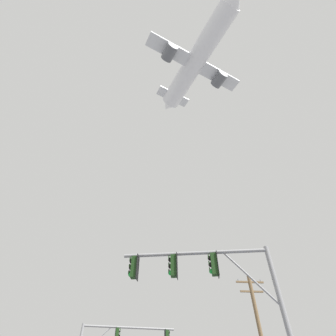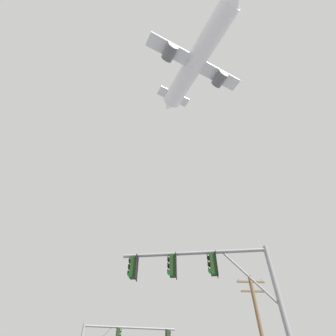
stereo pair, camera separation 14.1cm
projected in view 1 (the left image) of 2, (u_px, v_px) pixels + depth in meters
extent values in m
cylinder|color=gray|center=(194.00, 253.00, 11.17)|extent=(6.18, 1.22, 0.15)
cylinder|color=gray|center=(250.00, 277.00, 10.26)|extent=(1.92, 0.41, 2.26)
cube|color=#193814|center=(134.00, 267.00, 11.00)|extent=(0.31, 0.36, 0.90)
cylinder|color=#193814|center=(135.00, 256.00, 11.35)|extent=(0.05, 0.05, 0.12)
cube|color=black|center=(138.00, 267.00, 10.99)|extent=(0.10, 0.46, 1.04)
sphere|color=black|center=(132.00, 261.00, 11.20)|extent=(0.20, 0.20, 0.20)
cylinder|color=#193814|center=(130.00, 260.00, 11.24)|extent=(0.08, 0.21, 0.21)
sphere|color=black|center=(131.00, 268.00, 11.01)|extent=(0.20, 0.20, 0.20)
cylinder|color=#193814|center=(130.00, 266.00, 11.05)|extent=(0.08, 0.21, 0.21)
sphere|color=green|center=(130.00, 274.00, 10.82)|extent=(0.20, 0.20, 0.20)
cylinder|color=#193814|center=(129.00, 273.00, 10.86)|extent=(0.08, 0.21, 0.21)
cube|color=#193814|center=(174.00, 266.00, 10.88)|extent=(0.31, 0.36, 0.90)
cylinder|color=#193814|center=(174.00, 254.00, 11.22)|extent=(0.05, 0.05, 0.12)
cube|color=black|center=(177.00, 266.00, 10.87)|extent=(0.10, 0.46, 1.04)
sphere|color=black|center=(170.00, 260.00, 11.07)|extent=(0.20, 0.20, 0.20)
cylinder|color=#193814|center=(169.00, 259.00, 11.12)|extent=(0.08, 0.21, 0.21)
sphere|color=black|center=(170.00, 266.00, 10.88)|extent=(0.20, 0.20, 0.20)
cylinder|color=#193814|center=(169.00, 265.00, 10.93)|extent=(0.08, 0.21, 0.21)
sphere|color=green|center=(171.00, 273.00, 10.69)|extent=(0.20, 0.20, 0.20)
cylinder|color=#193814|center=(169.00, 271.00, 10.74)|extent=(0.08, 0.21, 0.21)
cube|color=#193814|center=(214.00, 264.00, 10.75)|extent=(0.31, 0.36, 0.90)
cylinder|color=#193814|center=(213.00, 253.00, 11.10)|extent=(0.05, 0.05, 0.12)
cube|color=black|center=(217.00, 264.00, 10.74)|extent=(0.10, 0.46, 1.04)
sphere|color=black|center=(210.00, 258.00, 10.95)|extent=(0.20, 0.20, 0.20)
cylinder|color=#193814|center=(208.00, 257.00, 10.99)|extent=(0.08, 0.21, 0.21)
sphere|color=black|center=(211.00, 265.00, 10.76)|extent=(0.20, 0.20, 0.20)
cylinder|color=#193814|center=(209.00, 263.00, 10.80)|extent=(0.08, 0.21, 0.21)
sphere|color=green|center=(212.00, 271.00, 10.57)|extent=(0.20, 0.20, 0.20)
cylinder|color=#193814|center=(210.00, 270.00, 10.61)|extent=(0.08, 0.21, 0.21)
cylinder|color=gray|center=(130.00, 328.00, 19.63)|extent=(6.95, 1.07, 0.15)
cylinder|color=#193814|center=(167.00, 329.00, 20.06)|extent=(0.05, 0.05, 0.12)
sphere|color=black|center=(169.00, 333.00, 19.92)|extent=(0.20, 0.20, 0.20)
cylinder|color=#193814|center=(169.00, 332.00, 19.97)|extent=(0.07, 0.21, 0.21)
cylinder|color=#193814|center=(169.00, 336.00, 19.78)|extent=(0.07, 0.21, 0.21)
cube|color=#193814|center=(117.00, 335.00, 19.14)|extent=(0.30, 0.35, 0.90)
cylinder|color=#193814|center=(118.00, 327.00, 19.48)|extent=(0.05, 0.05, 0.12)
cube|color=black|center=(115.00, 335.00, 19.12)|extent=(0.08, 0.46, 1.04)
sphere|color=black|center=(119.00, 331.00, 19.34)|extent=(0.20, 0.20, 0.20)
cylinder|color=#193814|center=(120.00, 330.00, 19.39)|extent=(0.07, 0.21, 0.21)
sphere|color=black|center=(119.00, 335.00, 19.15)|extent=(0.20, 0.20, 0.20)
cylinder|color=#193814|center=(120.00, 335.00, 19.20)|extent=(0.07, 0.21, 0.21)
cube|color=brown|center=(250.00, 282.00, 20.04)|extent=(2.20, 0.12, 0.12)
cube|color=brown|center=(252.00, 292.00, 19.56)|extent=(1.80, 0.12, 0.12)
cylinder|color=gray|center=(238.00, 280.00, 20.07)|extent=(0.10, 0.10, 0.18)
cylinder|color=gray|center=(261.00, 281.00, 20.17)|extent=(0.10, 0.10, 0.18)
cylinder|color=white|center=(196.00, 60.00, 53.60)|extent=(13.13, 22.82, 4.11)
cone|color=white|center=(168.00, 105.00, 61.86)|extent=(4.24, 3.77, 3.50)
cube|color=silver|center=(195.00, 64.00, 53.59)|extent=(21.12, 11.43, 0.46)
cylinder|color=#595B60|center=(219.00, 79.00, 54.88)|extent=(3.36, 3.76, 2.31)
cylinder|color=#595B60|center=(170.00, 52.00, 50.64)|extent=(3.36, 3.76, 2.31)
cube|color=#0C5933|center=(173.00, 92.00, 61.67)|extent=(1.74, 3.42, 4.88)
cube|color=silver|center=(173.00, 97.00, 60.53)|extent=(7.99, 5.24, 0.26)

